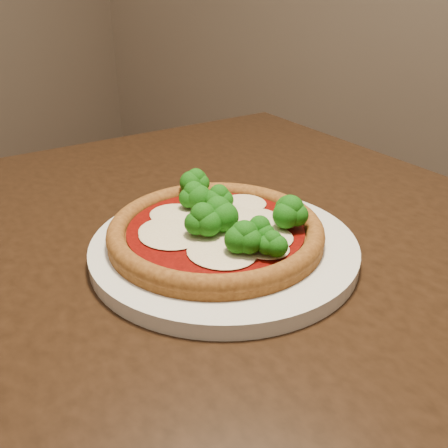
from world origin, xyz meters
The scene contains 3 objects.
dining_table centered at (-0.01, 0.21, 0.65)m, with size 1.31×1.19×0.75m.
plate centered at (-0.05, 0.20, 0.76)m, with size 0.31×0.31×0.02m, color silver.
pizza centered at (-0.06, 0.20, 0.78)m, with size 0.25×0.25×0.06m.
Camera 1 is at (0.22, -0.22, 1.05)m, focal length 40.00 mm.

